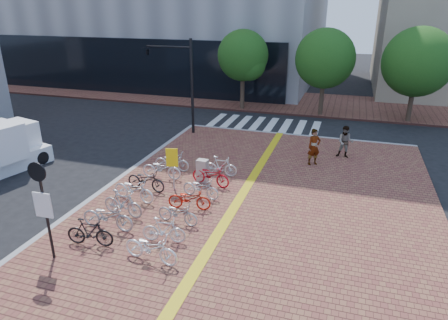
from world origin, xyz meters
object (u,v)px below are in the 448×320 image
(bike_6, at_px, (172,161))
(bike_10, at_px, (189,199))
(pedestrian_a, at_px, (314,147))
(bike_0, at_px, (90,232))
(bike_2, at_px, (123,203))
(bike_3, at_px, (134,189))
(bike_12, at_px, (211,175))
(bike_4, at_px, (146,180))
(bike_11, at_px, (201,188))
(notice_sign, at_px, (43,200))
(bike_9, at_px, (178,213))
(traffic_light_pole, at_px, (171,68))
(pedestrian_b, at_px, (345,142))
(bike_8, at_px, (164,230))
(bike_1, at_px, (108,216))
(utility_box, at_px, (203,171))
(yellow_sign, at_px, (173,161))
(bike_5, at_px, (162,168))
(bike_7, at_px, (151,248))
(bike_13, at_px, (221,166))
(box_truck, at_px, (0,149))

(bike_6, height_order, bike_10, bike_6)
(bike_10, distance_m, pedestrian_a, 7.61)
(bike_0, distance_m, bike_2, 2.13)
(bike_3, height_order, pedestrian_a, pedestrian_a)
(bike_12, bearing_deg, bike_4, 128.93)
(bike_11, bearing_deg, bike_6, 53.85)
(notice_sign, bearing_deg, bike_3, 83.86)
(bike_9, xyz_separation_m, traffic_light_pole, (-4.99, 10.69, 3.55))
(bike_2, distance_m, bike_12, 4.32)
(pedestrian_b, xyz_separation_m, traffic_light_pole, (-10.64, 1.67, 3.12))
(bike_8, xyz_separation_m, notice_sign, (-3.02, -1.95, 1.65))
(bike_3, xyz_separation_m, bike_4, (0.00, 1.06, -0.03))
(pedestrian_a, bearing_deg, bike_8, -149.54)
(bike_1, relative_size, utility_box, 1.87)
(bike_10, bearing_deg, bike_0, 138.50)
(bike_6, xyz_separation_m, yellow_sign, (0.96, -1.94, 0.85))
(bike_3, relative_size, bike_4, 1.05)
(bike_8, height_order, bike_11, bike_8)
(bike_3, distance_m, bike_12, 3.48)
(traffic_light_pole, bearing_deg, bike_4, -73.55)
(bike_1, relative_size, bike_2, 1.14)
(bike_11, distance_m, traffic_light_pole, 10.43)
(bike_5, distance_m, pedestrian_a, 7.67)
(pedestrian_b, distance_m, notice_sign, 15.04)
(bike_2, bearing_deg, bike_10, -53.78)
(bike_4, relative_size, bike_12, 0.99)
(pedestrian_a, relative_size, notice_sign, 0.56)
(utility_box, bearing_deg, bike_12, -26.71)
(utility_box, distance_m, yellow_sign, 1.66)
(bike_7, height_order, bike_9, bike_7)
(bike_13, bearing_deg, bike_6, 89.47)
(bike_2, height_order, utility_box, utility_box)
(bike_5, bearing_deg, bike_0, 179.29)
(bike_8, distance_m, utility_box, 5.12)
(bike_12, height_order, utility_box, utility_box)
(bike_6, height_order, pedestrian_b, pedestrian_b)
(bike_6, distance_m, notice_sign, 8.05)
(bike_3, xyz_separation_m, traffic_light_pole, (-2.50, 9.54, 3.47))
(pedestrian_a, bearing_deg, bike_5, 176.48)
(bike_1, height_order, pedestrian_a, pedestrian_a)
(bike_2, bearing_deg, bike_3, 17.16)
(bike_2, relative_size, bike_11, 1.03)
(box_truck, bearing_deg, bike_13, 12.77)
(bike_1, relative_size, pedestrian_a, 1.07)
(bike_0, height_order, bike_11, bike_0)
(bike_11, distance_m, yellow_sign, 1.73)
(bike_8, relative_size, bike_12, 0.82)
(bike_7, bearing_deg, bike_2, 51.23)
(bike_11, height_order, box_truck, box_truck)
(utility_box, bearing_deg, bike_3, -127.76)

